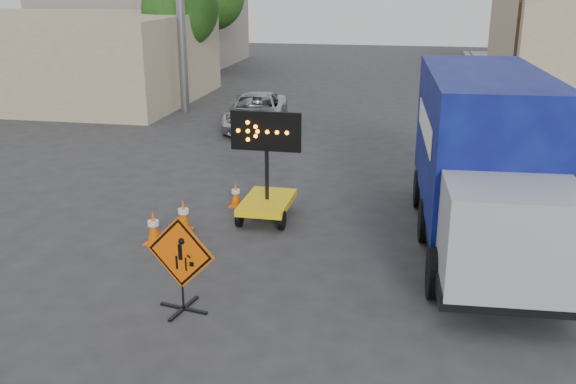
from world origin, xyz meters
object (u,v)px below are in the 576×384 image
(construction_sign, at_px, (181,261))
(box_truck, at_px, (483,171))
(arrow_board, at_px, (267,195))
(pickup_truck, at_px, (256,111))

(construction_sign, distance_m, box_truck, 6.71)
(construction_sign, xyz_separation_m, arrow_board, (0.44, 4.72, -0.33))
(pickup_truck, height_order, box_truck, box_truck)
(arrow_board, bearing_deg, box_truck, -7.10)
(arrow_board, xyz_separation_m, pickup_truck, (-2.66, 9.69, 0.06))
(construction_sign, height_order, arrow_board, arrow_board)
(arrow_board, height_order, pickup_truck, arrow_board)
(pickup_truck, relative_size, box_truck, 0.60)
(arrow_board, xyz_separation_m, box_truck, (4.87, -0.67, 1.07))
(arrow_board, height_order, box_truck, box_truck)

